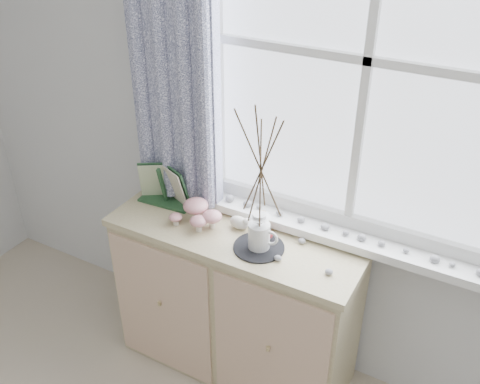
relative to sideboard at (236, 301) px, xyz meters
The scene contains 8 objects.
sideboard is the anchor object (origin of this frame).
botanical_book 0.68m from the sideboard, behind, with size 0.31×0.13×0.22m, color #204225, non-canonical shape.
toadstool_cluster 0.52m from the sideboard, behind, with size 0.24×0.17×0.11m.
wooden_eggs 0.47m from the sideboard, 32.99° to the left, with size 0.14×0.18×0.08m.
songbird_figurine 0.46m from the sideboard, 87.56° to the left, with size 0.13×0.06×0.07m, color white, non-canonical shape.
crocheted_doily 0.46m from the sideboard, 20.55° to the right, with size 0.22×0.22×0.01m, color black.
twig_pitcher 0.85m from the sideboard, 20.54° to the right, with size 0.29×0.29×0.72m.
sideboard_pebbles 0.53m from the sideboard, ahead, with size 0.33×0.23×0.02m.
Camera 1 is at (0.83, 0.02, 2.27)m, focal length 40.00 mm.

